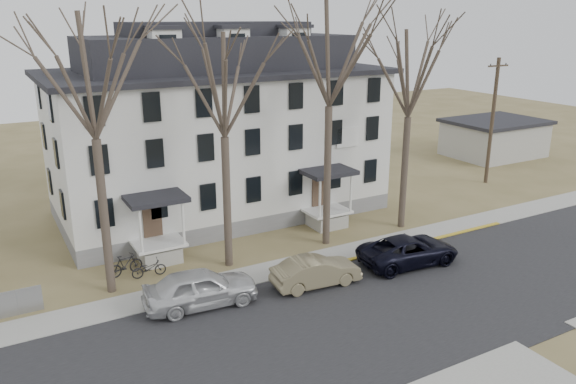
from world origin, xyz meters
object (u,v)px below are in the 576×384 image
bicycle_right (125,266)px  tree_far_left (89,67)px  boarding_house (219,131)px  tree_center (330,42)px  utility_pole_far (492,120)px  car_tan (316,272)px  car_navy (409,251)px  tree_mid_left (223,78)px  tree_mid_right (411,67)px  bicycle_left (149,269)px  car_silver (201,289)px

bicycle_right → tree_far_left: bearing=130.8°
boarding_house → tree_center: 10.39m
tree_far_left → utility_pole_far: (29.50, 4.20, -5.44)m
car_tan → car_navy: size_ratio=0.81×
car_navy → bicycle_right: car_navy is taller
tree_far_left → car_navy: (14.18, -4.49, -9.60)m
tree_center → utility_pole_far: 19.03m
tree_mid_left → car_navy: size_ratio=2.38×
tree_center → bicycle_right: 15.29m
tree_mid_right → bicycle_left: size_ratio=7.55×
car_navy → tree_mid_right: bearing=-31.6°
tree_mid_left → utility_pole_far: 24.33m
tree_center → car_tan: bearing=-128.0°
tree_far_left → utility_pole_far: size_ratio=1.44×
utility_pole_far → car_navy: (-15.32, -8.69, -4.16)m
tree_center → car_silver: tree_center is taller
car_tan → boarding_house: bearing=3.3°
tree_mid_right → utility_pole_far: bearing=19.3°
tree_mid_left → car_silver: (-2.82, -3.42, -8.74)m
boarding_house → bicycle_right: (-7.99, -6.83, -4.84)m
tree_far_left → bicycle_left: tree_far_left is taller
bicycle_left → bicycle_right: size_ratio=0.93×
bicycle_left → tree_mid_right: bearing=-88.1°
car_silver → car_navy: car_silver is taller
car_navy → tree_far_left: bearing=77.2°
bicycle_left → tree_mid_left: bearing=-94.0°
tree_center → tree_mid_right: (5.50, 0.00, -1.48)m
boarding_house → bicycle_left: bearing=-132.8°
boarding_house → utility_pole_far: (20.50, -3.95, -0.47)m
utility_pole_far → bicycle_right: size_ratio=5.25×
tree_mid_left → tree_center: 6.18m
tree_center → tree_mid_right: 5.70m
car_navy → bicycle_left: 13.23m
boarding_house → tree_far_left: tree_far_left is taller
bicycle_right → utility_pole_far: bearing=-96.1°
boarding_house → car_silver: size_ratio=4.12×
tree_far_left → utility_pole_far: 30.29m
tree_mid_right → car_silver: (-14.32, -3.42, -8.74)m
car_navy → bicycle_left: car_navy is taller
tree_far_left → boarding_house: bearing=42.2°
tree_center → bicycle_right: tree_center is taller
tree_mid_right → bicycle_left: 18.05m
tree_mid_left → car_silver: size_ratio=2.52×
car_silver → bicycle_right: car_silver is taller
tree_center → car_silver: (-8.82, -3.42, -10.22)m
car_tan → car_navy: 5.51m
tree_center → utility_pole_far: bearing=13.5°
tree_mid_left → bicycle_right: size_ratio=7.03×
boarding_house → tree_mid_left: size_ratio=1.63×
car_tan → bicycle_right: bearing=58.8°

